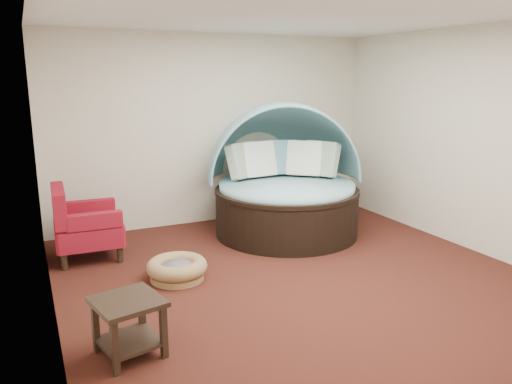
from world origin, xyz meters
name	(u,v)px	position (x,y,z in m)	size (l,w,h in m)	color
floor	(295,276)	(0.00, 0.00, 0.00)	(5.00, 5.00, 0.00)	#451B13
wall_back	(215,130)	(0.00, 2.50, 1.40)	(5.00, 5.00, 0.00)	beige
wall_front	(498,206)	(0.00, -2.50, 1.40)	(5.00, 5.00, 0.00)	beige
wall_left	(42,171)	(-2.50, 0.00, 1.40)	(5.00, 5.00, 0.00)	beige
wall_right	(469,140)	(2.50, 0.00, 1.40)	(5.00, 5.00, 0.00)	beige
ceiling	(300,13)	(0.00, 0.00, 2.80)	(5.00, 5.00, 0.00)	white
canopy_daybed	(285,173)	(0.68, 1.52, 0.85)	(2.57, 2.52, 1.85)	black
pet_basket	(177,269)	(-1.22, 0.47, 0.12)	(0.68, 0.68, 0.23)	olive
red_armchair	(83,225)	(-2.06, 1.58, 0.42)	(0.81, 0.82, 0.92)	black
side_table	(129,319)	(-2.00, -0.86, 0.31)	(0.59, 0.59, 0.48)	black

